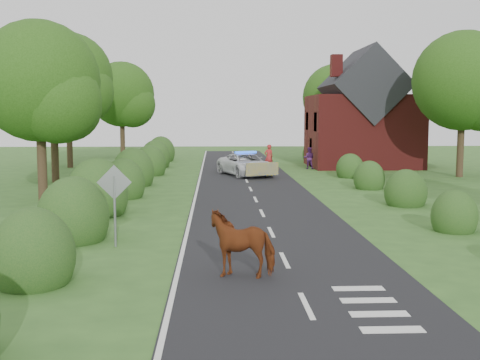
{
  "coord_description": "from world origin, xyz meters",
  "views": [
    {
      "loc": [
        -1.93,
        -16.32,
        4.07
      ],
      "look_at": [
        -0.87,
        8.88,
        1.3
      ],
      "focal_mm": 45.0,
      "sensor_mm": 36.0,
      "label": 1
    }
  ],
  "objects_px": {
    "road_sign": "(114,194)",
    "pedestrian_purple": "(309,158)",
    "cow": "(242,248)",
    "police_van": "(246,165)",
    "pedestrian_red": "(269,157)"
  },
  "relations": [
    {
      "from": "cow",
      "to": "police_van",
      "type": "xyz_separation_m",
      "value": [
        1.37,
        24.78,
        0.04
      ]
    },
    {
      "from": "pedestrian_purple",
      "to": "cow",
      "type": "bearing_deg",
      "value": 94.14
    },
    {
      "from": "road_sign",
      "to": "pedestrian_purple",
      "type": "xyz_separation_m",
      "value": [
        10.07,
        26.02,
        -0.84
      ]
    },
    {
      "from": "police_van",
      "to": "road_sign",
      "type": "bearing_deg",
      "value": -123.1
    },
    {
      "from": "cow",
      "to": "pedestrian_purple",
      "type": "height_order",
      "value": "pedestrian_purple"
    },
    {
      "from": "police_van",
      "to": "pedestrian_purple",
      "type": "distance_m",
      "value": 6.78
    },
    {
      "from": "pedestrian_red",
      "to": "pedestrian_purple",
      "type": "height_order",
      "value": "pedestrian_red"
    },
    {
      "from": "pedestrian_red",
      "to": "pedestrian_purple",
      "type": "relative_size",
      "value": 1.14
    },
    {
      "from": "road_sign",
      "to": "pedestrian_purple",
      "type": "relative_size",
      "value": 1.55
    },
    {
      "from": "cow",
      "to": "pedestrian_purple",
      "type": "bearing_deg",
      "value": 173.23
    },
    {
      "from": "road_sign",
      "to": "police_van",
      "type": "height_order",
      "value": "road_sign"
    },
    {
      "from": "cow",
      "to": "pedestrian_purple",
      "type": "xyz_separation_m",
      "value": [
        6.31,
        29.41,
        0.12
      ]
    },
    {
      "from": "cow",
      "to": "pedestrian_red",
      "type": "height_order",
      "value": "pedestrian_red"
    },
    {
      "from": "police_van",
      "to": "pedestrian_purple",
      "type": "relative_size",
      "value": 3.57
    },
    {
      "from": "police_van",
      "to": "pedestrian_red",
      "type": "relative_size",
      "value": 3.14
    }
  ]
}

